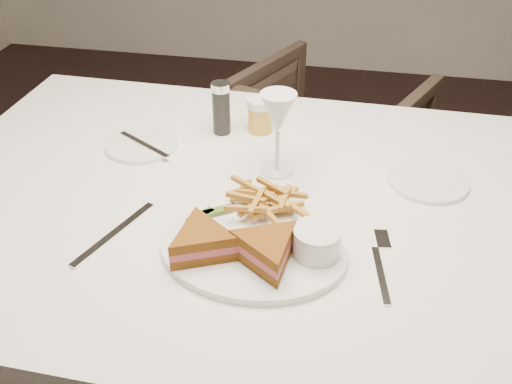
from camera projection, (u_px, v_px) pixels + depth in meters
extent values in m
cube|color=white|center=(260.00, 329.00, 1.32)|extent=(1.40, 0.95, 0.75)
imported|color=#46352B|center=(322.00, 143.00, 2.13)|extent=(0.81, 0.79, 0.64)
ellipsoid|color=white|center=(254.00, 250.00, 0.97)|extent=(0.32, 0.26, 0.01)
cube|color=silver|center=(114.00, 234.00, 1.01)|extent=(0.08, 0.20, 0.00)
cylinder|color=white|center=(142.00, 145.00, 1.27)|extent=(0.16, 0.16, 0.01)
cylinder|color=white|center=(428.00, 181.00, 1.15)|extent=(0.16, 0.16, 0.01)
cylinder|color=black|center=(221.00, 108.00, 1.29)|extent=(0.04, 0.04, 0.12)
cylinder|color=gold|center=(260.00, 115.00, 1.30)|extent=(0.06, 0.06, 0.08)
cube|color=#426222|center=(217.00, 212.00, 1.04)|extent=(0.05, 0.04, 0.01)
cube|color=#426222|center=(201.00, 216.00, 1.03)|extent=(0.05, 0.05, 0.01)
cylinder|color=white|center=(317.00, 242.00, 0.94)|extent=(0.08, 0.08, 0.05)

